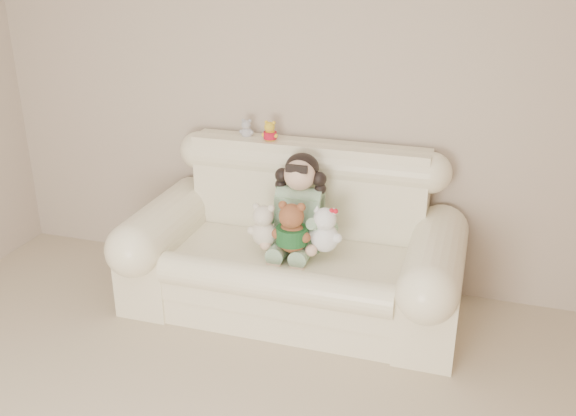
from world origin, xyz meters
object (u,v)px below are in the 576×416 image
(brown_teddy, at_px, (292,223))
(cream_teddy, at_px, (264,221))
(seated_child, at_px, (300,201))
(sofa, at_px, (293,237))
(white_cat, at_px, (325,225))

(brown_teddy, relative_size, cream_teddy, 1.17)
(seated_child, height_order, cream_teddy, seated_child)
(brown_teddy, height_order, cream_teddy, brown_teddy)
(sofa, xyz_separation_m, cream_teddy, (-0.14, -0.14, 0.15))
(seated_child, distance_m, brown_teddy, 0.25)
(seated_child, distance_m, white_cat, 0.28)
(seated_child, bearing_deg, sofa, -106.85)
(brown_teddy, xyz_separation_m, white_cat, (0.19, 0.07, -0.02))
(seated_child, bearing_deg, white_cat, -42.53)
(seated_child, xyz_separation_m, cream_teddy, (-0.16, -0.22, -0.07))
(seated_child, height_order, brown_teddy, seated_child)
(cream_teddy, bearing_deg, sofa, 49.81)
(brown_teddy, xyz_separation_m, cream_teddy, (-0.19, 0.03, -0.03))
(white_cat, bearing_deg, brown_teddy, -173.84)
(seated_child, xyz_separation_m, white_cat, (0.21, -0.18, -0.06))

